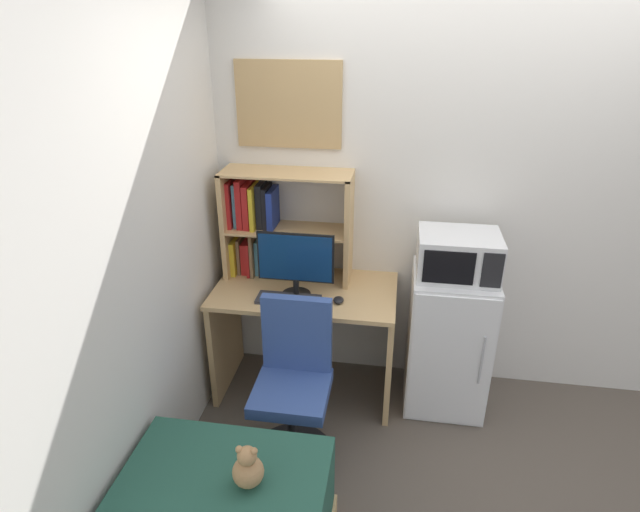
# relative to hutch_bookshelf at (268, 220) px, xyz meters

# --- Properties ---
(wall_back) EXTENTS (6.40, 0.04, 2.60)m
(wall_back) POSITION_rel_hutch_bookshelf_xyz_m (1.65, 0.15, 0.15)
(wall_back) COLOR silver
(wall_back) RESTS_ON ground_plane
(wall_left) EXTENTS (0.04, 4.40, 2.60)m
(wall_left) POSITION_rel_hutch_bookshelf_xyz_m (-0.37, -1.47, 0.15)
(wall_left) COLOR silver
(wall_left) RESTS_ON ground_plane
(desk) EXTENTS (1.14, 0.64, 0.78)m
(desk) POSITION_rel_hutch_bookshelf_xyz_m (0.27, -0.19, -0.62)
(desk) COLOR tan
(desk) RESTS_ON ground_plane
(hutch_bookshelf) EXTENTS (0.81, 0.29, 0.70)m
(hutch_bookshelf) POSITION_rel_hutch_bookshelf_xyz_m (0.00, 0.00, 0.00)
(hutch_bookshelf) COLOR tan
(hutch_bookshelf) RESTS_ON desk
(monitor) EXTENTS (0.46, 0.18, 0.41)m
(monitor) POSITION_rel_hutch_bookshelf_xyz_m (0.24, -0.29, -0.14)
(monitor) COLOR black
(monitor) RESTS_ON desk
(keyboard) EXTENTS (0.39, 0.14, 0.02)m
(keyboard) POSITION_rel_hutch_bookshelf_xyz_m (0.20, -0.35, -0.36)
(keyboard) COLOR #333338
(keyboard) RESTS_ON desk
(computer_mouse) EXTENTS (0.06, 0.08, 0.03)m
(computer_mouse) POSITION_rel_hutch_bookshelf_xyz_m (0.50, -0.33, -0.36)
(computer_mouse) COLOR black
(computer_mouse) RESTS_ON desk
(mini_fridge) EXTENTS (0.50, 0.51, 0.93)m
(mini_fridge) POSITION_rel_hutch_bookshelf_xyz_m (1.19, -0.16, -0.69)
(mini_fridge) COLOR white
(mini_fridge) RESTS_ON ground_plane
(microwave) EXTENTS (0.47, 0.37, 0.26)m
(microwave) POSITION_rel_hutch_bookshelf_xyz_m (1.19, -0.15, -0.09)
(microwave) COLOR silver
(microwave) RESTS_ON mini_fridge
(desk_chair) EXTENTS (0.47, 0.47, 0.97)m
(desk_chair) POSITION_rel_hutch_bookshelf_xyz_m (0.31, -0.76, -0.72)
(desk_chair) COLOR black
(desk_chair) RESTS_ON ground_plane
(teddy_bear) EXTENTS (0.14, 0.14, 0.21)m
(teddy_bear) POSITION_rel_hutch_bookshelf_xyz_m (0.26, -1.48, -0.55)
(teddy_bear) COLOR #AD7F51
(teddy_bear) RESTS_ON bed
(wall_corkboard) EXTENTS (0.65, 0.02, 0.51)m
(wall_corkboard) POSITION_rel_hutch_bookshelf_xyz_m (0.13, 0.12, 0.70)
(wall_corkboard) COLOR tan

